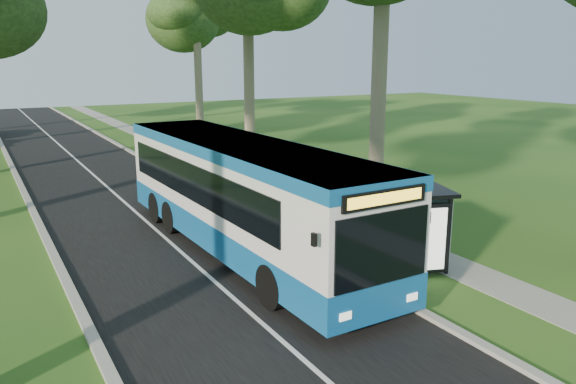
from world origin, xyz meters
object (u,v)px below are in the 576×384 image
at_px(litter_bin, 302,208).
at_px(bus, 242,196).
at_px(bus_stop_sign, 384,227).
at_px(bus_shelter, 426,210).

bearing_deg(litter_bin, bus, -149.34).
xyz_separation_m(bus_stop_sign, bus_shelter, (2.03, 0.60, 0.04)).
relative_size(bus, bus_shelter, 4.30).
bearing_deg(bus_stop_sign, bus, 125.45).
relative_size(bus_stop_sign, bus_shelter, 0.84).
relative_size(bus_stop_sign, litter_bin, 2.50).
xyz_separation_m(bus_stop_sign, litter_bin, (1.23, 6.16, -1.08)).
distance_m(bus, litter_bin, 4.07).
height_order(bus_stop_sign, bus_shelter, bus_stop_sign).
xyz_separation_m(bus_shelter, litter_bin, (-0.80, 5.56, -1.12)).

